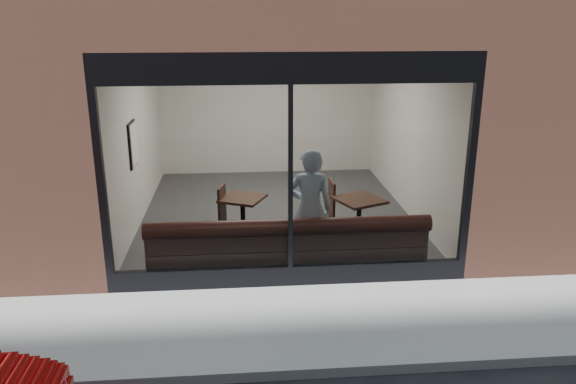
{
  "coord_description": "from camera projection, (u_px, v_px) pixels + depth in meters",
  "views": [
    {
      "loc": [
        -0.65,
        -5.05,
        3.63
      ],
      "look_at": [
        -0.0,
        2.4,
        1.27
      ],
      "focal_mm": 35.0,
      "sensor_mm": 36.0,
      "label": 1
    }
  ],
  "objects": [
    {
      "name": "cafe_wall_left",
      "position": [
        137.0,
        134.0,
        10.01
      ],
      "size": [
        0.0,
        6.0,
        6.0
      ],
      "primitive_type": "plane",
      "rotation": [
        1.57,
        0.0,
        1.57
      ],
      "color": "silver",
      "rests_on": "ground"
    },
    {
      "name": "ground",
      "position": [
        308.0,
        373.0,
        5.95
      ],
      "size": [
        120.0,
        120.0,
        0.0
      ],
      "primitive_type": "plane",
      "color": "black",
      "rests_on": "ground"
    },
    {
      "name": "person",
      "position": [
        310.0,
        209.0,
        8.25
      ],
      "size": [
        0.69,
        0.48,
        1.82
      ],
      "primitive_type": "imported",
      "rotation": [
        0.0,
        0.0,
        3.08
      ],
      "color": "#A8C5E3",
      "rests_on": "cafe_floor"
    },
    {
      "name": "storefront_mullion",
      "position": [
        290.0,
        180.0,
        7.43
      ],
      "size": [
        0.06,
        0.1,
        2.5
      ],
      "primitive_type": "cube",
      "color": "black",
      "rests_on": "storefront_kick"
    },
    {
      "name": "storefront_header",
      "position": [
        291.0,
        68.0,
        6.99
      ],
      "size": [
        5.0,
        0.1,
        0.4
      ],
      "primitive_type": "cube",
      "color": "black",
      "rests_on": "host_building_upper"
    },
    {
      "name": "sidewalk_near",
      "position": [
        298.0,
        324.0,
        6.9
      ],
      "size": [
        40.0,
        2.0,
        0.01
      ],
      "primitive_type": "cube",
      "color": "gray",
      "rests_on": "ground"
    },
    {
      "name": "host_building_pier_left",
      "position": [
        103.0,
        108.0,
        12.76
      ],
      "size": [
        2.5,
        12.0,
        3.2
      ],
      "primitive_type": "cube",
      "color": "brown",
      "rests_on": "ground"
    },
    {
      "name": "host_building_pier_right",
      "position": [
        424.0,
        104.0,
        13.38
      ],
      "size": [
        2.5,
        12.0,
        3.2
      ],
      "primitive_type": "cube",
      "color": "brown",
      "rests_on": "ground"
    },
    {
      "name": "cafe_chair_left",
      "position": [
        212.0,
        226.0,
        9.45
      ],
      "size": [
        0.48,
        0.48,
        0.04
      ],
      "primitive_type": "cube",
      "rotation": [
        0.0,
        0.0,
        2.9
      ],
      "color": "black",
      "rests_on": "cafe_floor"
    },
    {
      "name": "cafe_table_right",
      "position": [
        360.0,
        200.0,
        9.18
      ],
      "size": [
        0.91,
        0.91,
        0.04
      ],
      "primitive_type": "cube",
      "rotation": [
        0.0,
        0.0,
        0.41
      ],
      "color": "black",
      "rests_on": "cafe_floor"
    },
    {
      "name": "cafe_ceiling",
      "position": [
        275.0,
        42.0,
        9.74
      ],
      "size": [
        6.0,
        6.0,
        0.0
      ],
      "primitive_type": "plane",
      "rotation": [
        3.14,
        0.0,
        0.0
      ],
      "color": "white",
      "rests_on": "host_building_upper"
    },
    {
      "name": "storefront_glass",
      "position": [
        291.0,
        180.0,
        7.4
      ],
      "size": [
        4.8,
        0.0,
        4.8
      ],
      "primitive_type": "plane",
      "rotation": [
        1.57,
        0.0,
        0.0
      ],
      "color": "white",
      "rests_on": "storefront_kick"
    },
    {
      "name": "cafe_floor",
      "position": [
        276.0,
        213.0,
        10.69
      ],
      "size": [
        6.0,
        6.0,
        0.0
      ],
      "primitive_type": "plane",
      "color": "#2D2D30",
      "rests_on": "ground"
    },
    {
      "name": "cafe_chair_right",
      "position": [
        320.0,
        220.0,
        9.71
      ],
      "size": [
        0.48,
        0.48,
        0.04
      ],
      "primitive_type": "cube",
      "rotation": [
        0.0,
        0.0,
        3.17
      ],
      "color": "black",
      "rests_on": "cafe_floor"
    },
    {
      "name": "cafe_wall_back",
      "position": [
        267.0,
        106.0,
        13.06
      ],
      "size": [
        5.0,
        0.0,
        5.0
      ],
      "primitive_type": "plane",
      "rotation": [
        1.57,
        0.0,
        0.0
      ],
      "color": "silver",
      "rests_on": "ground"
    },
    {
      "name": "banquette",
      "position": [
        288.0,
        259.0,
        8.21
      ],
      "size": [
        4.0,
        0.55,
        0.45
      ],
      "primitive_type": "cube",
      "color": "#3B1615",
      "rests_on": "cafe_floor"
    },
    {
      "name": "wall_poster",
      "position": [
        134.0,
        144.0,
        9.5
      ],
      "size": [
        0.02,
        0.53,
        0.71
      ],
      "primitive_type": "cube",
      "color": "white",
      "rests_on": "cafe_wall_left"
    },
    {
      "name": "cafe_wall_right",
      "position": [
        409.0,
        129.0,
        10.42
      ],
      "size": [
        0.0,
        6.0,
        6.0
      ],
      "primitive_type": "plane",
      "rotation": [
        1.57,
        0.0,
        -1.57
      ],
      "color": "silver",
      "rests_on": "ground"
    },
    {
      "name": "kerb_near",
      "position": [
        308.0,
        371.0,
        5.89
      ],
      "size": [
        40.0,
        0.1,
        0.12
      ],
      "primitive_type": "cube",
      "color": "gray",
      "rests_on": "ground"
    },
    {
      "name": "storefront_kick",
      "position": [
        290.0,
        275.0,
        7.85
      ],
      "size": [
        5.0,
        0.1,
        0.3
      ],
      "primitive_type": "cube",
      "color": "black",
      "rests_on": "ground"
    },
    {
      "name": "host_building_backfill",
      "position": [
        262.0,
        90.0,
        15.92
      ],
      "size": [
        5.0,
        6.0,
        3.2
      ],
      "primitive_type": "cube",
      "color": "brown",
      "rests_on": "ground"
    },
    {
      "name": "cafe_table_left",
      "position": [
        242.0,
        198.0,
        9.26
      ],
      "size": [
        0.86,
        0.86,
        0.04
      ],
      "primitive_type": "cube",
      "rotation": [
        0.0,
        0.0,
        -0.43
      ],
      "color": "black",
      "rests_on": "cafe_floor"
    }
  ]
}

